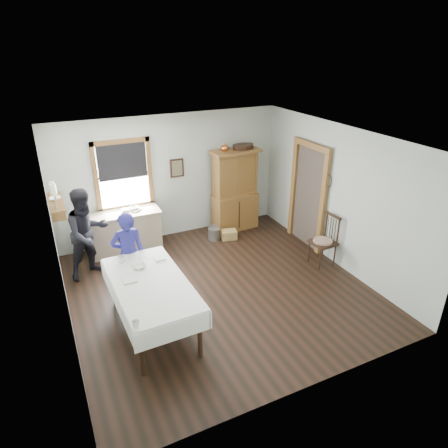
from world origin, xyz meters
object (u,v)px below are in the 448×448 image
object	(u,v)px
spindle_chair	(323,240)
figure_dark	(88,237)
pail	(214,234)
wicker_basket	(229,235)
dining_table	(152,305)
woman_blue	(129,257)
work_counter	(124,232)
china_hutch	(235,190)

from	to	relation	value
spindle_chair	figure_dark	bearing A→B (deg)	155.44
pail	wicker_basket	bearing A→B (deg)	-19.81
dining_table	spindle_chair	xyz separation A→B (m)	(3.56, 0.43, 0.11)
pail	woman_blue	distance (m)	2.54
woman_blue	figure_dark	size ratio (longest dim) A/B	0.89
figure_dark	work_counter	bearing A→B (deg)	18.26
work_counter	figure_dark	size ratio (longest dim) A/B	0.95
work_counter	china_hutch	distance (m)	2.63
work_counter	china_hutch	xyz separation A→B (m)	(2.58, 0.01, 0.50)
china_hutch	spindle_chair	size ratio (longest dim) A/B	1.81
work_counter	wicker_basket	xyz separation A→B (m)	(2.20, -0.45, -0.33)
work_counter	woman_blue	size ratio (longest dim) A/B	1.06
wicker_basket	dining_table	bearing A→B (deg)	-137.30
pail	woman_blue	size ratio (longest dim) A/B	0.19
spindle_chair	pail	xyz separation A→B (m)	(-1.50, 1.87, -0.38)
dining_table	woman_blue	distance (m)	1.10
pail	wicker_basket	size ratio (longest dim) A/B	0.80
work_counter	dining_table	world-z (taller)	work_counter
work_counter	woman_blue	distance (m)	1.63
work_counter	wicker_basket	size ratio (longest dim) A/B	4.47
spindle_chair	wicker_basket	bearing A→B (deg)	119.87
china_hutch	dining_table	size ratio (longest dim) A/B	0.91
figure_dark	woman_blue	bearing A→B (deg)	-82.91
pail	china_hutch	bearing A→B (deg)	26.93
work_counter	china_hutch	size ratio (longest dim) A/B	0.81
spindle_chair	pail	distance (m)	2.43
china_hutch	spindle_chair	bearing A→B (deg)	-73.03
dining_table	pail	distance (m)	3.10
spindle_chair	work_counter	bearing A→B (deg)	142.74
pail	wicker_basket	world-z (taller)	pail
dining_table	woman_blue	xyz separation A→B (m)	(-0.08, 1.06, 0.30)
spindle_chair	dining_table	bearing A→B (deg)	-177.17
work_counter	dining_table	size ratio (longest dim) A/B	0.74
dining_table	spindle_chair	distance (m)	3.58
pail	work_counter	bearing A→B (deg)	169.77
work_counter	figure_dark	distance (m)	1.08
china_hutch	wicker_basket	world-z (taller)	china_hutch
china_hutch	figure_dark	world-z (taller)	china_hutch
spindle_chair	wicker_basket	world-z (taller)	spindle_chair
china_hutch	woman_blue	distance (m)	3.26
spindle_chair	wicker_basket	size ratio (longest dim) A/B	3.05
spindle_chair	woman_blue	distance (m)	3.70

